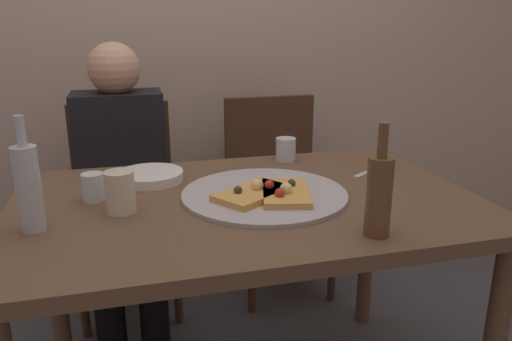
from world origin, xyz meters
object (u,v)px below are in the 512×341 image
pizza_slice_extra (286,192)px  pizza_tray (265,194)px  tumbler_far (93,187)px  chair_right (276,181)px  table_knife (373,170)px  wine_bottle (379,194)px  dining_table (247,226)px  beer_bottle (28,187)px  plate_stack (150,176)px  pizza_slice_last (253,192)px  guest_in_sweater (122,176)px  chair_left (124,193)px  tumbler_near (120,192)px  wine_glass (286,149)px

pizza_slice_extra → pizza_tray: bearing=136.7°
tumbler_far → chair_right: size_ratio=0.09×
table_knife → pizza_tray: bearing=167.1°
tumbler_far → chair_right: (0.78, 0.74, -0.28)m
pizza_tray → wine_bottle: wine_bottle is taller
dining_table → beer_bottle: 0.60m
pizza_tray → wine_bottle: 0.39m
plate_stack → chair_right: bearing=44.4°
pizza_slice_last → guest_in_sweater: (-0.37, 0.70, -0.14)m
dining_table → wine_bottle: (0.24, -0.33, 0.19)m
chair_left → guest_in_sweater: size_ratio=0.77×
beer_bottle → table_knife: size_ratio=1.30×
tumbler_near → plate_stack: (0.09, 0.25, -0.04)m
chair_right → wine_glass: bearing=76.5°
chair_left → pizza_tray: bearing=116.1°
pizza_tray → guest_in_sweater: 0.80m
pizza_slice_extra → table_knife: (0.38, 0.19, -0.02)m
pizza_tray → wine_glass: 0.40m
pizza_tray → plate_stack: 0.39m
tumbler_far → table_knife: (0.91, 0.06, -0.04)m
pizza_slice_last → beer_bottle: size_ratio=0.89×
plate_stack → tumbler_near: bearing=-109.9°
tumbler_near → guest_in_sweater: guest_in_sweater is taller
chair_right → guest_in_sweater: 0.73m
wine_bottle → dining_table: bearing=125.8°
pizza_tray → tumbler_far: tumbler_far is taller
chair_right → table_knife: bearing=101.0°
pizza_slice_last → pizza_tray: bearing=28.6°
wine_glass → chair_right: 0.57m
dining_table → pizza_slice_extra: bearing=-25.4°
pizza_tray → guest_in_sweater: (-0.41, 0.68, -0.12)m
beer_bottle → guest_in_sweater: size_ratio=0.24×
table_knife → guest_in_sweater: 1.00m
chair_left → dining_table: bearing=113.1°
pizza_slice_extra → beer_bottle: bearing=-176.5°
pizza_slice_last → wine_glass: bearing=59.6°
wine_bottle → table_knife: 0.54m
table_knife → chair_right: bearing=69.0°
table_knife → beer_bottle: bearing=160.7°
chair_right → dining_table: bearing=67.1°
wine_bottle → chair_right: bearing=84.6°
chair_left → pizza_slice_extra: bearing=117.5°
tumbler_far → table_knife: 0.91m
dining_table → chair_right: (0.35, 0.83, -0.15)m
plate_stack → guest_in_sweater: guest_in_sweater is taller
tumbler_near → tumbler_far: 0.13m
guest_in_sweater → pizza_slice_extra: bearing=122.2°
pizza_slice_last → chair_right: 0.96m
pizza_slice_last → dining_table: bearing=119.7°
pizza_slice_extra → table_knife: bearing=27.0°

